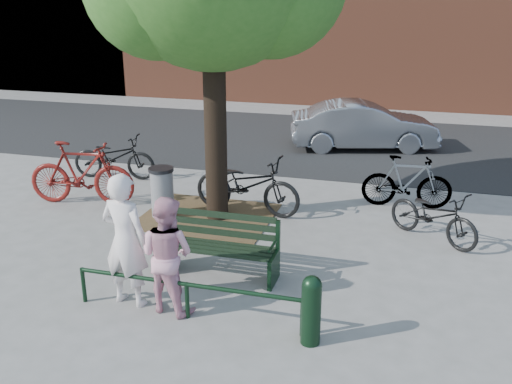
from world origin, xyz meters
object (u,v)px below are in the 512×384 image
(bicycle_c, at_px, (247,185))
(parked_car, at_px, (364,126))
(park_bench, at_px, (220,244))
(person_left, at_px, (125,240))
(bollard, at_px, (311,308))
(person_right, at_px, (167,255))
(litter_bin, at_px, (162,192))

(bicycle_c, xyz_separation_m, parked_car, (1.62, 5.46, 0.08))
(park_bench, bearing_deg, parked_car, 80.96)
(park_bench, height_order, person_left, person_left)
(bollard, xyz_separation_m, parked_car, (-0.35, 9.41, 0.16))
(park_bench, height_order, person_right, person_right)
(litter_bin, height_order, parked_car, parked_car)
(parked_car, bearing_deg, litter_bin, 137.76)
(bollard, bearing_deg, litter_bin, 135.97)
(litter_bin, xyz_separation_m, bicycle_c, (1.46, 0.63, 0.08))
(park_bench, relative_size, bicycle_c, 0.82)
(person_right, distance_m, bicycle_c, 3.68)
(park_bench, distance_m, bicycle_c, 2.57)
(park_bench, distance_m, person_left, 1.51)
(person_right, xyz_separation_m, parked_car, (1.59, 9.14, -0.15))
(bicycle_c, bearing_deg, park_bench, -165.59)
(person_left, height_order, person_right, person_left)
(bollard, xyz_separation_m, bicycle_c, (-1.97, 3.95, 0.08))
(person_left, relative_size, bollard, 2.07)
(parked_car, bearing_deg, park_bench, 155.58)
(bicycle_c, distance_m, parked_car, 5.70)
(person_left, xyz_separation_m, litter_bin, (-0.91, 3.05, -0.43))
(park_bench, bearing_deg, person_left, -128.56)
(person_left, height_order, parked_car, person_left)
(person_right, xyz_separation_m, bicycle_c, (-0.03, 3.68, -0.23))
(person_left, distance_m, bicycle_c, 3.74)
(bicycle_c, relative_size, parked_car, 0.55)
(person_right, distance_m, litter_bin, 3.41)
(person_left, relative_size, bicycle_c, 0.86)
(park_bench, distance_m, bollard, 2.14)
(person_left, xyz_separation_m, bollard, (2.52, -0.27, -0.44))
(person_right, bearing_deg, bicycle_c, -77.95)
(bollard, relative_size, litter_bin, 0.93)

